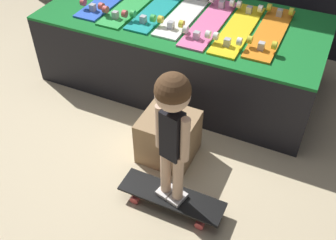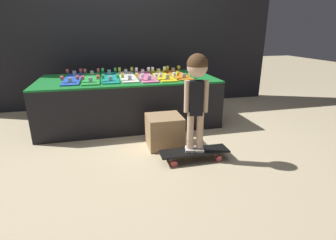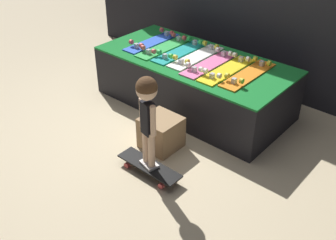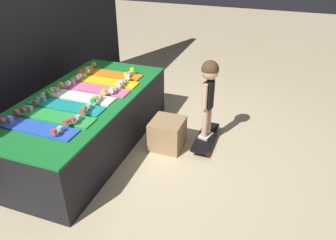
{
  "view_description": "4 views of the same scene",
  "coord_description": "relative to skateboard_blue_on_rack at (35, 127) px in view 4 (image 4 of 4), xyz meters",
  "views": [
    {
      "loc": [
        1.02,
        -1.9,
        1.92
      ],
      "look_at": [
        0.24,
        -0.24,
        0.28
      ],
      "focal_mm": 42.0,
      "sensor_mm": 36.0,
      "label": 1
    },
    {
      "loc": [
        -0.28,
        -2.63,
        1.11
      ],
      "look_at": [
        0.29,
        -0.31,
        0.28
      ],
      "focal_mm": 28.0,
      "sensor_mm": 36.0,
      "label": 2
    },
    {
      "loc": [
        2.3,
        -2.51,
        2.25
      ],
      "look_at": [
        0.3,
        -0.22,
        0.29
      ],
      "focal_mm": 42.0,
      "sensor_mm": 36.0,
      "label": 3
    },
    {
      "loc": [
        -2.46,
        -1.25,
        1.97
      ],
      "look_at": [
        0.23,
        -0.28,
        0.34
      ],
      "focal_mm": 35.0,
      "sensor_mm": 36.0,
      "label": 4
    }
  ],
  "objects": [
    {
      "name": "ground_plane",
      "position": [
        0.64,
        -0.58,
        -0.58
      ],
      "size": [
        16.0,
        16.0,
        0.0
      ],
      "primitive_type": "plane",
      "color": "beige"
    },
    {
      "name": "child",
      "position": [
        1.09,
        -1.21,
        0.11
      ],
      "size": [
        0.2,
        0.17,
        0.84
      ],
      "rotation": [
        0.0,
        0.0,
        -0.23
      ],
      "color": "silver",
      "rests_on": "skateboard_on_floor"
    },
    {
      "name": "skateboard_green_on_rack",
      "position": [
        0.21,
        -0.03,
        0.0
      ],
      "size": [
        0.19,
        0.77,
        0.09
      ],
      "color": "green",
      "rests_on": "display_rack"
    },
    {
      "name": "skateboard_pink_on_rack",
      "position": [
        0.85,
        -0.05,
        0.0
      ],
      "size": [
        0.19,
        0.77,
        0.09
      ],
      "color": "pink",
      "rests_on": "display_rack"
    },
    {
      "name": "skateboard_yellow_on_rack",
      "position": [
        1.06,
        -0.05,
        0.0
      ],
      "size": [
        0.19,
        0.77,
        0.09
      ],
      "color": "yellow",
      "rests_on": "display_rack"
    },
    {
      "name": "storage_box",
      "position": [
        0.9,
        -0.85,
        -0.42
      ],
      "size": [
        0.34,
        0.33,
        0.31
      ],
      "color": "#A37F56",
      "rests_on": "ground_plane"
    },
    {
      "name": "skateboard_teal_on_rack",
      "position": [
        0.42,
        -0.0,
        0.0
      ],
      "size": [
        0.19,
        0.77,
        0.09
      ],
      "color": "teal",
      "rests_on": "display_rack"
    },
    {
      "name": "skateboard_orange_on_rack",
      "position": [
        1.27,
        -0.0,
        0.0
      ],
      "size": [
        0.19,
        0.77,
        0.09
      ],
      "color": "orange",
      "rests_on": "display_rack"
    },
    {
      "name": "display_rack",
      "position": [
        0.64,
        -0.03,
        -0.3
      ],
      "size": [
        2.08,
        0.99,
        0.56
      ],
      "color": "black",
      "rests_on": "ground_plane"
    },
    {
      "name": "skateboard_white_on_rack",
      "position": [
        0.64,
        0.0,
        0.0
      ],
      "size": [
        0.19,
        0.77,
        0.09
      ],
      "color": "white",
      "rests_on": "display_rack"
    },
    {
      "name": "skateboard_blue_on_rack",
      "position": [
        0.0,
        0.0,
        0.0
      ],
      "size": [
        0.19,
        0.77,
        0.09
      ],
      "color": "blue",
      "rests_on": "display_rack"
    },
    {
      "name": "skateboard_on_floor",
      "position": [
        1.09,
        -1.21,
        -0.5
      ],
      "size": [
        0.62,
        0.18,
        0.09
      ],
      "color": "black",
      "rests_on": "ground_plane"
    }
  ]
}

